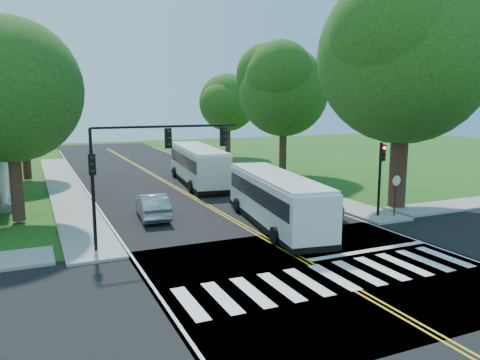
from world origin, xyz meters
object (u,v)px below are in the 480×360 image
hatchback (152,206)px  suv (313,204)px  signal_nw (144,157)px  signal_ne (381,169)px  bus_follow (198,164)px  dark_sedan (272,189)px  bus_lead (276,199)px

hatchback → suv: size_ratio=0.97×
signal_nw → signal_ne: size_ratio=1.62×
bus_follow → hatchback: bearing=65.0°
dark_sedan → signal_nw: bearing=46.5°
signal_ne → bus_lead: (-6.53, 0.97, -1.42)m
signal_nw → bus_lead: bearing=7.4°
bus_follow → dark_sedan: 8.32m
bus_lead → hatchback: bus_lead is taller
bus_lead → dark_sedan: (3.57, 7.12, -0.93)m
bus_follow → suv: 13.64m
signal_nw → bus_follow: 17.94m
hatchback → dark_sedan: 9.84m
hatchback → signal_nw: bearing=78.6°
signal_ne → bus_lead: size_ratio=0.38×
bus_follow → signal_nw: bearing=69.9°
signal_nw → bus_lead: signal_nw is taller
signal_ne → bus_follow: bearing=110.7°
signal_nw → bus_follow: bearing=62.9°
signal_ne → hatchback: (-12.43, 5.43, -2.20)m
hatchback → bus_follow: bearing=-116.7°
signal_nw → hatchback: signal_nw is taller
hatchback → signal_ne: bearing=161.7°
bus_lead → suv: 3.90m
hatchback → suv: (9.39, -2.94, -0.10)m
hatchback → suv: bearing=167.9°
bus_lead → signal_ne: bearing=-179.5°
signal_ne → suv: bearing=140.8°
signal_nw → hatchback: (1.63, 5.44, -3.62)m
signal_ne → signal_nw: bearing=-180.0°
signal_nw → suv: signal_nw is taller
suv → dark_sedan: (0.08, 5.60, -0.05)m
signal_ne → bus_follow: signal_ne is taller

